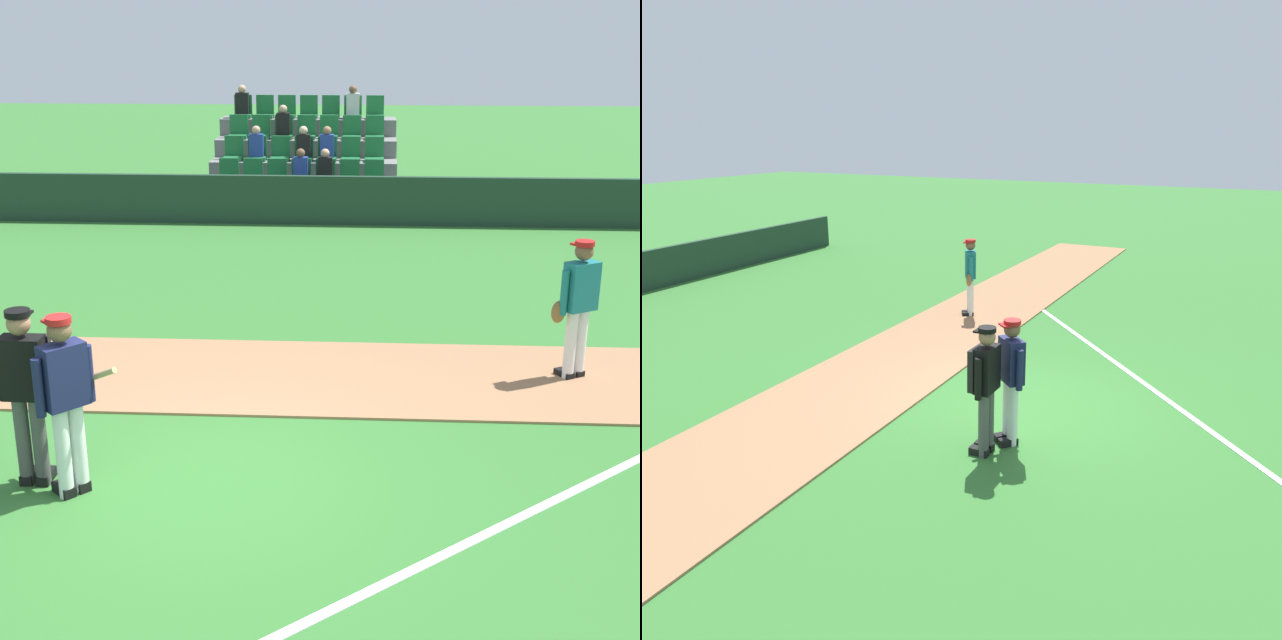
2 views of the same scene
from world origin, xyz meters
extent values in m
plane|color=#33702D|center=(0.00, 0.00, 0.00)|extent=(80.00, 80.00, 0.00)
cube|color=#9E704C|center=(0.00, 2.70, 0.01)|extent=(28.00, 2.44, 0.03)
cube|color=white|center=(3.00, -0.50, 0.01)|extent=(9.10, 7.97, 0.01)
cylinder|color=white|center=(-1.20, -0.37, 0.45)|extent=(0.14, 0.14, 0.90)
cylinder|color=white|center=(-1.09, -0.25, 0.45)|extent=(0.14, 0.14, 0.90)
cube|color=black|center=(-1.24, -0.33, 0.05)|extent=(0.27, 0.26, 0.10)
cube|color=black|center=(-1.13, -0.21, 0.05)|extent=(0.27, 0.26, 0.10)
cube|color=#191E47|center=(-1.14, -0.31, 1.20)|extent=(0.43, 0.44, 0.60)
cylinder|color=#191E47|center=(-1.31, -0.49, 1.15)|extent=(0.09, 0.09, 0.55)
cylinder|color=#191E47|center=(-0.97, -0.12, 1.15)|extent=(0.09, 0.09, 0.55)
sphere|color=brown|center=(-1.14, -0.31, 1.63)|extent=(0.22, 0.22, 0.22)
cylinder|color=#B21919|center=(-1.14, -0.31, 1.73)|extent=(0.23, 0.23, 0.06)
cube|color=#B21919|center=(-1.22, -0.24, 1.70)|extent=(0.21, 0.21, 0.02)
cylinder|color=tan|center=(-1.05, -0.06, 1.05)|extent=(0.74, 0.40, 0.41)
cylinder|color=#4C4C4C|center=(-1.66, -0.14, 0.45)|extent=(0.14, 0.14, 0.90)
cylinder|color=#4C4C4C|center=(-1.50, -0.15, 0.45)|extent=(0.14, 0.14, 0.90)
cube|color=black|center=(-1.66, -0.08, 0.05)|extent=(0.12, 0.26, 0.10)
cube|color=black|center=(-1.50, -0.09, 0.05)|extent=(0.12, 0.26, 0.10)
cube|color=black|center=(-1.58, -0.14, 1.20)|extent=(0.40, 0.23, 0.60)
cylinder|color=black|center=(-1.83, -0.14, 1.15)|extent=(0.09, 0.09, 0.55)
cylinder|color=black|center=(-1.33, -0.15, 1.15)|extent=(0.09, 0.09, 0.55)
sphere|color=#9E7051|center=(-1.58, -0.14, 1.63)|extent=(0.22, 0.22, 0.22)
cylinder|color=black|center=(-1.58, -0.14, 1.73)|extent=(0.23, 0.23, 0.06)
cube|color=black|center=(-1.57, -0.04, 1.70)|extent=(0.18, 0.12, 0.02)
cube|color=black|center=(-1.57, -0.01, 1.20)|extent=(0.44, 0.09, 0.56)
cylinder|color=white|center=(4.07, 2.80, 0.45)|extent=(0.14, 0.14, 0.90)
cylinder|color=white|center=(4.20, 2.88, 0.45)|extent=(0.14, 0.14, 0.90)
cube|color=black|center=(4.04, 2.85, 0.05)|extent=(0.23, 0.29, 0.10)
cube|color=black|center=(4.17, 2.93, 0.05)|extent=(0.23, 0.29, 0.10)
cube|color=#197075|center=(4.13, 2.84, 1.20)|extent=(0.46, 0.39, 0.60)
cylinder|color=#197075|center=(3.92, 2.72, 1.15)|extent=(0.09, 0.09, 0.55)
cylinder|color=#197075|center=(4.35, 2.96, 1.15)|extent=(0.09, 0.09, 0.55)
sphere|color=brown|center=(4.13, 2.84, 1.63)|extent=(0.22, 0.22, 0.22)
cylinder|color=#B21919|center=(4.13, 2.84, 1.73)|extent=(0.23, 0.23, 0.06)
cube|color=#B21919|center=(4.09, 2.93, 1.70)|extent=(0.22, 0.19, 0.02)
ellipsoid|color=brown|center=(3.88, 2.75, 0.90)|extent=(0.23, 0.20, 0.28)
camera|label=1|loc=(1.60, -7.65, 4.25)|focal=50.29mm
camera|label=2|loc=(-8.53, -3.25, 4.17)|focal=35.82mm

